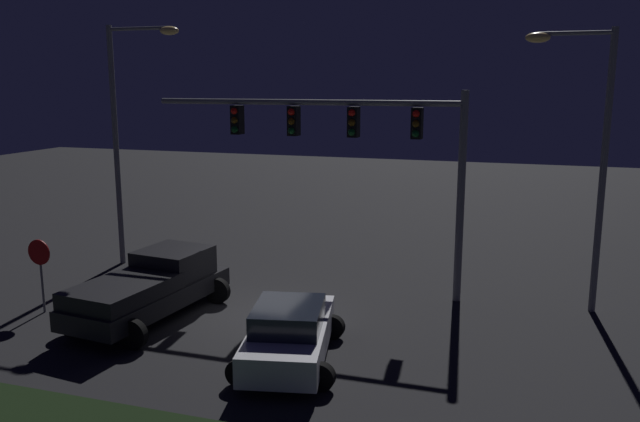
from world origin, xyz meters
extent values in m
plane|color=black|center=(0.00, 0.00, 0.00)|extent=(80.00, 80.00, 0.00)
cube|color=black|center=(-2.92, -1.29, 0.68)|extent=(2.61, 5.59, 0.55)
cube|color=black|center=(-2.78, -0.11, 1.38)|extent=(2.05, 2.10, 0.85)
cube|color=black|center=(-2.78, -0.11, 1.50)|extent=(1.92, 1.71, 0.51)
cube|color=black|center=(-3.04, -2.36, 1.18)|extent=(2.26, 3.23, 0.45)
cylinder|color=black|center=(-3.72, 0.76, 0.40)|extent=(0.80, 0.22, 0.80)
cylinder|color=black|center=(-1.67, 0.52, 0.40)|extent=(0.80, 0.22, 0.80)
cylinder|color=black|center=(-4.17, -3.10, 0.40)|extent=(0.80, 0.22, 0.80)
cylinder|color=black|center=(-2.12, -3.34, 0.40)|extent=(0.80, 0.22, 0.80)
cube|color=silver|center=(1.95, -2.74, 0.61)|extent=(2.67, 4.68, 0.70)
cube|color=black|center=(2.00, -2.98, 1.23)|extent=(1.98, 2.29, 0.55)
cylinder|color=black|center=(0.74, -1.46, 0.32)|extent=(0.64, 0.22, 0.64)
cylinder|color=black|center=(2.54, -1.08, 0.32)|extent=(0.64, 0.22, 0.64)
cylinder|color=black|center=(1.36, -4.39, 0.32)|extent=(0.64, 0.22, 0.64)
cylinder|color=black|center=(3.16, -4.01, 0.32)|extent=(0.64, 0.22, 0.64)
cylinder|color=slate|center=(5.34, 3.09, 3.25)|extent=(0.24, 0.24, 6.50)
cylinder|color=slate|center=(0.24, 3.09, 6.10)|extent=(10.20, 0.18, 0.18)
cube|color=black|center=(3.94, 3.09, 5.50)|extent=(0.32, 0.44, 0.95)
sphere|color=red|center=(3.94, 2.86, 5.80)|extent=(0.22, 0.22, 0.22)
sphere|color=#59380A|center=(3.94, 2.86, 5.50)|extent=(0.22, 0.22, 0.22)
sphere|color=#0C4719|center=(3.94, 2.86, 5.20)|extent=(0.22, 0.22, 0.22)
cube|color=black|center=(1.94, 3.09, 5.50)|extent=(0.32, 0.44, 0.95)
sphere|color=red|center=(1.94, 2.86, 5.80)|extent=(0.22, 0.22, 0.22)
sphere|color=#59380A|center=(1.94, 2.86, 5.50)|extent=(0.22, 0.22, 0.22)
sphere|color=#0C4719|center=(1.94, 2.86, 5.20)|extent=(0.22, 0.22, 0.22)
cube|color=black|center=(-0.06, 3.09, 5.50)|extent=(0.32, 0.44, 0.95)
sphere|color=red|center=(-0.06, 2.86, 5.80)|extent=(0.22, 0.22, 0.22)
sphere|color=#59380A|center=(-0.06, 2.86, 5.50)|extent=(0.22, 0.22, 0.22)
sphere|color=#0C4719|center=(-0.06, 2.86, 5.20)|extent=(0.22, 0.22, 0.22)
cube|color=black|center=(-2.06, 3.09, 5.50)|extent=(0.32, 0.44, 0.95)
sphere|color=red|center=(-2.06, 2.86, 5.80)|extent=(0.22, 0.22, 0.22)
sphere|color=#59380A|center=(-2.06, 2.86, 5.50)|extent=(0.22, 0.22, 0.22)
sphere|color=#0C4719|center=(-2.06, 2.86, 5.20)|extent=(0.22, 0.22, 0.22)
cylinder|color=slate|center=(-7.18, 3.56, 4.36)|extent=(0.20, 0.20, 8.71)
cylinder|color=slate|center=(-5.97, 3.56, 8.56)|extent=(2.42, 0.12, 0.12)
ellipsoid|color=#F9CC72|center=(-4.75, 3.56, 8.46)|extent=(0.70, 0.44, 0.30)
cylinder|color=slate|center=(9.30, 3.33, 4.11)|extent=(0.20, 0.20, 8.23)
cylinder|color=slate|center=(8.30, 3.33, 8.08)|extent=(2.01, 0.12, 0.12)
ellipsoid|color=#F9CC72|center=(7.29, 3.33, 7.98)|extent=(0.70, 0.44, 0.30)
cylinder|color=slate|center=(-6.22, -1.79, 1.10)|extent=(0.07, 0.07, 2.20)
cylinder|color=#B20C0F|center=(-6.22, -1.82, 1.85)|extent=(0.76, 0.03, 0.76)
camera|label=1|loc=(7.26, -16.77, 6.73)|focal=36.49mm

